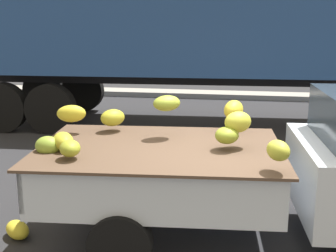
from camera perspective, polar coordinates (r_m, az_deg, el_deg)
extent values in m
plane|color=#28282B|center=(5.47, 8.30, -13.81)|extent=(220.00, 220.00, 0.00)
cube|color=gray|center=(14.42, 9.01, 3.76)|extent=(80.00, 0.80, 0.16)
cube|color=silver|center=(5.27, -1.00, -7.82)|extent=(2.69, 1.93, 0.08)
cube|color=silver|center=(5.98, -0.17, -2.54)|extent=(2.56, 0.24, 0.44)
cube|color=silver|center=(4.39, -2.18, -8.69)|extent=(2.56, 0.24, 0.44)
cube|color=silver|center=(5.20, 12.96, -5.40)|extent=(0.18, 1.74, 0.44)
cube|color=silver|center=(5.45, -14.33, -4.61)|extent=(0.18, 1.74, 0.44)
cube|color=#B21914|center=(6.02, -0.14, -2.83)|extent=(2.46, 0.19, 0.07)
cube|color=brown|center=(5.11, -1.03, -2.70)|extent=(2.81, 2.05, 0.03)
ellipsoid|color=olive|center=(5.09, -14.65, -2.38)|extent=(0.29, 0.26, 0.21)
ellipsoid|color=gold|center=(5.04, 8.65, 0.49)|extent=(0.39, 0.39, 0.23)
ellipsoid|color=gold|center=(5.08, -12.85, -1.83)|extent=(0.37, 0.43, 0.19)
ellipsoid|color=gold|center=(4.34, 13.49, -2.96)|extent=(0.29, 0.33, 0.19)
ellipsoid|color=gold|center=(5.72, -11.87, 1.51)|extent=(0.39, 0.29, 0.21)
ellipsoid|color=gold|center=(5.70, 8.12, 1.98)|extent=(0.30, 0.40, 0.24)
ellipsoid|color=#91A32F|center=(5.38, -0.16, 2.84)|extent=(0.41, 0.39, 0.18)
ellipsoid|color=gold|center=(5.76, -6.86, 1.03)|extent=(0.39, 0.40, 0.21)
ellipsoid|color=#959E29|center=(4.73, -12.04, -2.72)|extent=(0.29, 0.32, 0.17)
ellipsoid|color=olive|center=(4.97, 7.31, -1.14)|extent=(0.34, 0.36, 0.18)
cylinder|color=black|center=(6.18, -2.99, -7.12)|extent=(0.65, 0.25, 0.64)
cylinder|color=black|center=(4.66, -5.94, -14.43)|extent=(0.65, 0.25, 0.64)
cube|color=navy|center=(10.56, 6.63, 14.04)|extent=(12.10, 3.06, 2.70)
cube|color=black|center=(10.65, 6.41, 5.95)|extent=(11.05, 0.92, 0.30)
cylinder|color=black|center=(12.46, -10.48, 4.31)|extent=(1.09, 0.35, 1.08)
cylinder|color=black|center=(10.22, -14.34, 2.10)|extent=(1.09, 0.35, 1.08)
cylinder|color=black|center=(12.81, -15.12, 4.32)|extent=(1.09, 0.35, 1.08)
cylinder|color=black|center=(10.65, -19.78, 2.17)|extent=(1.09, 0.35, 1.08)
ellipsoid|color=gold|center=(5.70, -18.13, -12.10)|extent=(0.44, 0.43, 0.20)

